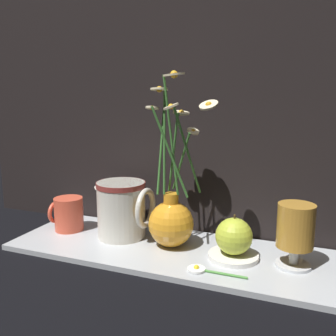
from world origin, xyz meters
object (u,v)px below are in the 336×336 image
Objects in this scene: yellow_mug at (68,214)px; ceramic_pitcher at (122,207)px; orange_fruit at (234,237)px; vase_with_flowers at (170,216)px; tea_glass at (296,229)px.

ceramic_pitcher reaches higher than yellow_mug.
yellow_mug is 0.98× the size of orange_fruit.
tea_glass is (0.27, -0.01, 0.01)m from vase_with_flowers.
ceramic_pitcher is 1.71× the size of orange_fruit.
ceramic_pitcher is (0.15, 0.01, 0.03)m from yellow_mug.
yellow_mug is 0.43m from orange_fruit.
yellow_mug is 0.16m from ceramic_pitcher.
tea_glass is 1.51× the size of orange_fruit.
tea_glass reaches higher than yellow_mug.
vase_with_flowers is at bearing -4.90° from ceramic_pitcher.
yellow_mug is at bearing 179.06° from tea_glass.
tea_glass is at bearing -2.70° from ceramic_pitcher.
vase_with_flowers is 4.53× the size of orange_fruit.
yellow_mug is 0.55m from tea_glass.
vase_with_flowers is 0.27m from tea_glass.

